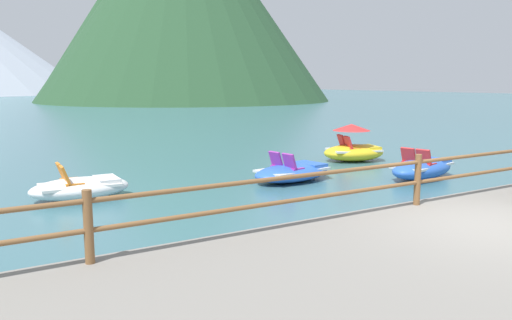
% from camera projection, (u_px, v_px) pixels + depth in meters
% --- Properties ---
extents(ground_plane, '(200.00, 200.00, 0.00)m').
position_uv_depth(ground_plane, '(52.00, 114.00, 42.05)').
color(ground_plane, '#3D6B75').
extents(dock_railing, '(23.92, 0.12, 0.95)m').
position_uv_depth(dock_railing, '(418.00, 174.00, 9.38)').
color(dock_railing, brown).
rests_on(dock_railing, promenade_dock).
extents(pedal_boat_0, '(2.66, 1.63, 0.88)m').
position_uv_depth(pedal_boat_0, '(422.00, 168.00, 14.11)').
color(pedal_boat_0, blue).
rests_on(pedal_boat_0, ground).
extents(pedal_boat_1, '(2.39, 1.86, 1.26)m').
position_uv_depth(pedal_boat_1, '(354.00, 148.00, 17.19)').
color(pedal_boat_1, yellow).
rests_on(pedal_boat_1, ground).
extents(pedal_boat_2, '(2.25, 1.28, 0.84)m').
position_uv_depth(pedal_boat_2, '(81.00, 188.00, 11.64)').
color(pedal_boat_2, white).
rests_on(pedal_boat_2, ground).
extents(pedal_boat_3, '(2.63, 1.68, 0.82)m').
position_uv_depth(pedal_boat_3, '(293.00, 172.00, 13.78)').
color(pedal_boat_3, blue).
rests_on(pedal_boat_3, ground).
extents(cliff_headland, '(40.05, 40.05, 28.51)m').
position_uv_depth(cliff_headland, '(173.00, 3.00, 69.84)').
color(cliff_headland, '#284C2D').
rests_on(cliff_headland, ground).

